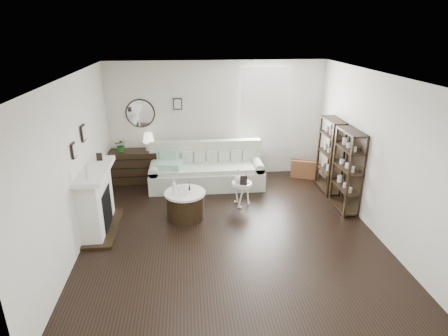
{
  "coord_description": "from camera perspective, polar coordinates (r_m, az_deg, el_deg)",
  "views": [
    {
      "loc": [
        -0.7,
        -5.77,
        3.42
      ],
      "look_at": [
        -0.04,
        0.8,
        0.89
      ],
      "focal_mm": 30.0,
      "sensor_mm": 36.0,
      "label": 1
    }
  ],
  "objects": [
    {
      "name": "flask_ped",
      "position": [
        7.39,
        2.19,
        -1.2
      ],
      "size": [
        0.15,
        0.15,
        0.28
      ],
      "primitive_type": null,
      "color": "silver",
      "rests_on": "pedestal_table"
    },
    {
      "name": "sofa",
      "position": [
        8.44,
        -2.7,
        -0.58
      ],
      "size": [
        2.52,
        0.87,
        0.98
      ],
      "color": "#B2BAA6",
      "rests_on": "ground"
    },
    {
      "name": "suitcase",
      "position": [
        9.11,
        12.24,
        -0.15
      ],
      "size": [
        0.68,
        0.44,
        0.43
      ],
      "primitive_type": "cube",
      "rotation": [
        0.0,
        0.0,
        -0.38
      ],
      "color": "brown",
      "rests_on": "ground"
    },
    {
      "name": "bottle_drum",
      "position": [
        6.84,
        -7.62,
        -2.91
      ],
      "size": [
        0.07,
        0.07,
        0.29
      ],
      "primitive_type": "cylinder",
      "color": "silver",
      "rests_on": "drum_table"
    },
    {
      "name": "fireplace",
      "position": [
        6.91,
        -18.79,
        -4.89
      ],
      "size": [
        0.5,
        1.4,
        1.84
      ],
      "color": "white",
      "rests_on": "ground"
    },
    {
      "name": "shelf_unit_near",
      "position": [
        7.57,
        18.26,
        -0.4
      ],
      "size": [
        0.3,
        0.8,
        1.6
      ],
      "color": "black",
      "rests_on": "ground"
    },
    {
      "name": "room",
      "position": [
        8.78,
        3.8,
        8.92
      ],
      "size": [
        5.5,
        5.5,
        5.5
      ],
      "color": "black",
      "rests_on": "ground"
    },
    {
      "name": "pedestal_table",
      "position": [
        7.46,
        2.73,
        -2.54
      ],
      "size": [
        0.41,
        0.41,
        0.49
      ],
      "rotation": [
        0.0,
        0.0,
        -0.26
      ],
      "color": "silver",
      "rests_on": "ground"
    },
    {
      "name": "shelf_unit_far",
      "position": [
        8.34,
        15.87,
        1.84
      ],
      "size": [
        0.3,
        0.8,
        1.6
      ],
      "color": "black",
      "rests_on": "ground"
    },
    {
      "name": "eiffel_drum",
      "position": [
        6.98,
        -5.31,
        -2.8
      ],
      "size": [
        0.13,
        0.13,
        0.18
      ],
      "primitive_type": null,
      "rotation": [
        0.0,
        0.0,
        0.28
      ],
      "color": "black",
      "rests_on": "drum_table"
    },
    {
      "name": "eiffel_ped",
      "position": [
        7.44,
        3.33,
        -1.44
      ],
      "size": [
        0.14,
        0.14,
        0.2
      ],
      "primitive_type": null,
      "rotation": [
        0.0,
        0.0,
        0.25
      ],
      "color": "black",
      "rests_on": "pedestal_table"
    },
    {
      "name": "quilt",
      "position": [
        8.24,
        -8.41,
        0.51
      ],
      "size": [
        0.64,
        0.56,
        0.14
      ],
      "primitive_type": "cube",
      "rotation": [
        0.0,
        0.0,
        -0.22
      ],
      "color": "#268C6F",
      "rests_on": "sofa"
    },
    {
      "name": "drum_table",
      "position": [
        7.09,
        -5.9,
        -5.58
      ],
      "size": [
        0.76,
        0.76,
        0.53
      ],
      "rotation": [
        0.0,
        0.0,
        -0.32
      ],
      "color": "black",
      "rests_on": "ground"
    },
    {
      "name": "potted_plant",
      "position": [
        8.7,
        -15.41,
        3.35
      ],
      "size": [
        0.28,
        0.25,
        0.3
      ],
      "primitive_type": "imported",
      "rotation": [
        0.0,
        0.0,
        -0.04
      ],
      "color": "#1A5117",
      "rests_on": "dresser"
    },
    {
      "name": "card_frame_ped",
      "position": [
        7.31,
        3.01,
        -1.9
      ],
      "size": [
        0.15,
        0.08,
        0.18
      ],
      "primitive_type": "cube",
      "rotation": [
        -0.21,
        0.0,
        -0.23
      ],
      "color": "black",
      "rests_on": "pedestal_table"
    },
    {
      "name": "table_lamp",
      "position": [
        8.65,
        -11.41,
        3.95
      ],
      "size": [
        0.29,
        0.29,
        0.41
      ],
      "primitive_type": null,
      "rotation": [
        0.0,
        0.0,
        0.15
      ],
      "color": "beige",
      "rests_on": "dresser"
    },
    {
      "name": "card_frame_drum",
      "position": [
        6.76,
        -6.46,
        -3.5
      ],
      "size": [
        0.17,
        0.11,
        0.22
      ],
      "primitive_type": "cube",
      "rotation": [
        -0.21,
        0.0,
        0.3
      ],
      "color": "silver",
      "rests_on": "drum_table"
    },
    {
      "name": "dresser",
      "position": [
        8.87,
        -13.25,
        0.28
      ],
      "size": [
        1.13,
        0.48,
        0.75
      ],
      "color": "black",
      "rests_on": "ground"
    }
  ]
}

